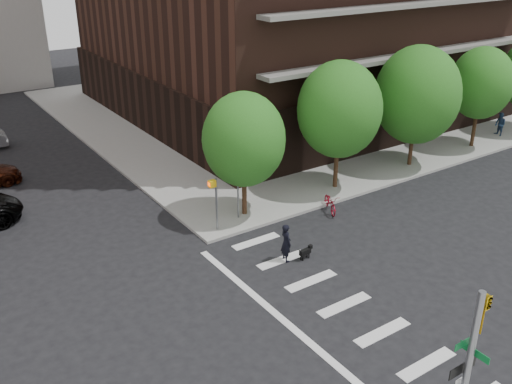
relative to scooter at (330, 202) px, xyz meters
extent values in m
plane|color=black|center=(-7.91, -6.50, -0.49)|extent=(120.00, 120.00, 0.00)
cube|color=gray|center=(12.59, 17.00, -0.41)|extent=(39.00, 33.00, 0.15)
cube|color=silver|center=(-4.91, -10.50, -0.48)|extent=(2.40, 0.50, 0.01)
cube|color=silver|center=(-4.91, -8.50, -0.48)|extent=(2.40, 0.50, 0.01)
cube|color=silver|center=(-4.91, -6.50, -0.48)|extent=(2.40, 0.50, 0.01)
cube|color=silver|center=(-4.91, -4.50, -0.48)|extent=(2.40, 0.50, 0.01)
cube|color=silver|center=(-4.91, -2.50, -0.48)|extent=(2.40, 0.50, 0.01)
cube|color=silver|center=(-4.91, -0.50, -0.48)|extent=(2.40, 0.50, 0.01)
cube|color=silver|center=(-7.41, -6.50, -0.48)|extent=(0.30, 13.00, 0.01)
cube|color=black|center=(10.09, 17.50, 1.66)|extent=(25.50, 25.50, 4.00)
cube|color=maroon|center=(23.29, 8.00, 2.46)|extent=(1.40, 5.00, 0.20)
cylinder|color=#301E11|center=(-3.91, 2.00, 0.81)|extent=(0.24, 0.24, 2.30)
sphere|color=#235B19|center=(-3.91, 2.00, 3.56)|extent=(4.00, 4.00, 4.00)
cylinder|color=#301E11|center=(2.09, 2.00, 0.96)|extent=(0.24, 0.24, 2.60)
sphere|color=#235B19|center=(2.09, 2.00, 4.06)|extent=(4.50, 4.50, 4.50)
cylinder|color=#301E11|center=(8.09, 2.00, 0.81)|extent=(0.24, 0.24, 2.30)
sphere|color=#235B19|center=(8.09, 2.00, 3.96)|extent=(5.00, 5.00, 5.00)
cylinder|color=#301E11|center=(14.09, 2.00, 0.96)|extent=(0.24, 0.24, 2.60)
sphere|color=#235B19|center=(14.09, 2.00, 3.86)|extent=(4.00, 4.00, 4.00)
imported|color=gold|center=(-8.16, -14.00, 4.96)|extent=(0.16, 0.20, 1.00)
cube|color=#0A5926|center=(-8.41, -13.85, 4.26)|extent=(0.75, 0.02, 0.18)
cube|color=#0A5926|center=(-8.26, -14.00, 4.01)|extent=(0.02, 0.75, 0.18)
cube|color=black|center=(-8.41, -13.88, 3.56)|extent=(0.90, 0.02, 0.28)
cylinder|color=slate|center=(-5.91, 1.30, 0.96)|extent=(0.10, 0.10, 2.60)
cube|color=gold|center=(-6.11, 1.30, 2.06)|extent=(0.32, 0.25, 0.32)
cylinder|color=slate|center=(-4.41, 1.80, 0.76)|extent=(0.08, 0.08, 2.20)
cube|color=gold|center=(-4.41, 1.65, 1.66)|extent=(0.64, 0.02, 0.64)
imported|color=maroon|center=(0.00, 0.00, 0.00)|extent=(1.36, 1.95, 0.97)
imported|color=black|center=(-4.79, -2.61, 0.38)|extent=(0.69, 0.51, 1.74)
cube|color=black|center=(-4.03, -2.99, -0.13)|extent=(0.58, 0.24, 0.22)
cube|color=black|center=(-3.72, -2.96, 0.01)|extent=(0.18, 0.15, 0.16)
cylinder|color=black|center=(-3.86, -2.93, -0.36)|extent=(0.06, 0.06, 0.25)
cylinder|color=black|center=(-4.20, -3.04, -0.36)|extent=(0.06, 0.06, 0.25)
imported|color=navy|center=(17.45, 2.30, 0.47)|extent=(0.91, 0.79, 1.62)
camera|label=1|loc=(-17.85, -19.55, 12.37)|focal=40.00mm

